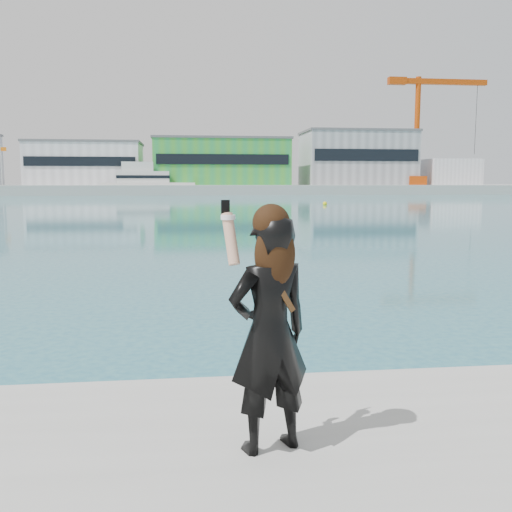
# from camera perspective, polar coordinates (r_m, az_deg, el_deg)

# --- Properties ---
(far_quay) EXTENTS (320.00, 40.00, 2.00)m
(far_quay) POSITION_cam_1_polar(r_m,az_deg,el_deg) (133.92, -7.00, 6.64)
(far_quay) COLOR #9E9E99
(far_quay) RESTS_ON ground
(warehouse_white) EXTENTS (24.48, 15.35, 9.50)m
(warehouse_white) POSITION_cam_1_polar(r_m,az_deg,el_deg) (133.78, -16.62, 8.86)
(warehouse_white) COLOR silver
(warehouse_white) RESTS_ON far_quay
(warehouse_green) EXTENTS (30.60, 16.36, 10.50)m
(warehouse_green) POSITION_cam_1_polar(r_m,az_deg,el_deg) (132.22, -3.52, 9.39)
(warehouse_green) COLOR green
(warehouse_green) RESTS_ON far_quay
(warehouse_grey_right) EXTENTS (25.50, 15.35, 12.50)m
(warehouse_grey_right) POSITION_cam_1_polar(r_m,az_deg,el_deg) (137.94, 10.06, 9.62)
(warehouse_grey_right) COLOR gray
(warehouse_grey_right) RESTS_ON far_quay
(ancillary_shed) EXTENTS (12.00, 10.00, 6.00)m
(ancillary_shed) POSITION_cam_1_polar(r_m,az_deg,el_deg) (143.96, 18.75, 7.95)
(ancillary_shed) COLOR silver
(ancillary_shed) RESTS_ON far_quay
(dock_crane) EXTENTS (23.00, 4.00, 24.00)m
(dock_crane) POSITION_cam_1_polar(r_m,az_deg,el_deg) (137.26, 16.27, 12.30)
(dock_crane) COLOR #D0460C
(dock_crane) RESTS_ON far_quay
(flagpole_left) EXTENTS (1.28, 0.16, 8.00)m
(flagpole_left) POSITION_cam_1_polar(r_m,az_deg,el_deg) (130.60, -24.10, 8.48)
(flagpole_left) COLOR silver
(flagpole_left) RESTS_ON far_quay
(flagpole_right) EXTENTS (1.28, 0.16, 8.00)m
(flagpole_right) POSITION_cam_1_polar(r_m,az_deg,el_deg) (126.91, 3.12, 9.15)
(flagpole_right) COLOR silver
(flagpole_right) RESTS_ON far_quay
(motor_yacht) EXTENTS (19.55, 7.59, 8.89)m
(motor_yacht) POSITION_cam_1_polar(r_m,az_deg,el_deg) (121.88, -11.02, 7.20)
(motor_yacht) COLOR silver
(motor_yacht) RESTS_ON ground
(buoy_near) EXTENTS (0.50, 0.50, 0.50)m
(buoy_near) POSITION_cam_1_polar(r_m,az_deg,el_deg) (65.23, 6.90, 5.08)
(buoy_near) COLOR yellow
(buoy_near) RESTS_ON ground
(woman) EXTENTS (0.65, 0.53, 1.61)m
(woman) POSITION_cam_1_polar(r_m,az_deg,el_deg) (3.63, 1.35, -7.07)
(woman) COLOR black
(woman) RESTS_ON near_quay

